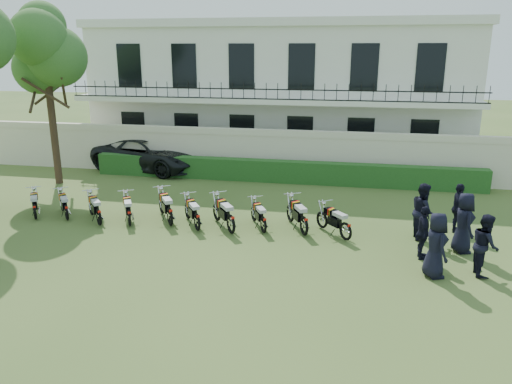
% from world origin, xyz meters
% --- Properties ---
extents(ground, '(100.00, 100.00, 0.00)m').
position_xyz_m(ground, '(0.00, 0.00, 0.00)').
color(ground, '#395321').
rests_on(ground, ground).
extents(perimeter_wall, '(30.00, 0.35, 2.30)m').
position_xyz_m(perimeter_wall, '(0.00, 8.00, 1.17)').
color(perimeter_wall, beige).
rests_on(perimeter_wall, ground).
extents(hedge, '(18.00, 0.60, 1.00)m').
position_xyz_m(hedge, '(1.00, 7.20, 0.50)').
color(hedge, '#184117').
rests_on(hedge, ground).
extents(building, '(20.40, 9.60, 7.40)m').
position_xyz_m(building, '(0.00, 13.96, 3.71)').
color(building, silver).
rests_on(building, ground).
extents(tree_west_near, '(3.40, 3.20, 7.90)m').
position_xyz_m(tree_west_near, '(-8.96, 5.00, 5.89)').
color(tree_west_near, '#473323').
rests_on(tree_west_near, ground).
extents(motorcycle_0, '(1.04, 1.51, 0.96)m').
position_xyz_m(motorcycle_0, '(-6.91, 0.17, 0.44)').
color(motorcycle_0, black).
rests_on(motorcycle_0, ground).
extents(motorcycle_1, '(1.17, 1.41, 0.96)m').
position_xyz_m(motorcycle_1, '(-5.76, 0.33, 0.44)').
color(motorcycle_1, black).
rests_on(motorcycle_1, ground).
extents(motorcycle_2, '(1.28, 1.48, 1.02)m').
position_xyz_m(motorcycle_2, '(-4.34, 0.05, 0.47)').
color(motorcycle_2, black).
rests_on(motorcycle_2, ground).
extents(motorcycle_3, '(0.97, 1.64, 1.00)m').
position_xyz_m(motorcycle_3, '(-3.28, 0.19, 0.46)').
color(motorcycle_3, black).
rests_on(motorcycle_3, ground).
extents(motorcycle_4, '(1.21, 1.77, 1.12)m').
position_xyz_m(motorcycle_4, '(-1.90, 0.50, 0.52)').
color(motorcycle_4, black).
rests_on(motorcycle_4, ground).
extents(motorcycle_5, '(1.11, 1.65, 1.04)m').
position_xyz_m(motorcycle_5, '(-0.83, 0.23, 0.48)').
color(motorcycle_5, black).
rests_on(motorcycle_5, ground).
extents(motorcycle_6, '(1.26, 1.74, 1.12)m').
position_xyz_m(motorcycle_6, '(0.36, 0.18, 0.52)').
color(motorcycle_6, black).
rests_on(motorcycle_6, ground).
extents(motorcycle_7, '(0.91, 1.63, 0.97)m').
position_xyz_m(motorcycle_7, '(1.41, 0.45, 0.45)').
color(motorcycle_7, black).
rests_on(motorcycle_7, ground).
extents(motorcycle_8, '(1.02, 1.86, 1.10)m').
position_xyz_m(motorcycle_8, '(2.76, 0.50, 0.51)').
color(motorcycle_8, black).
rests_on(motorcycle_8, ground).
extents(motorcycle_9, '(1.28, 1.50, 1.02)m').
position_xyz_m(motorcycle_9, '(4.11, 0.32, 0.47)').
color(motorcycle_9, black).
rests_on(motorcycle_9, ground).
extents(suv, '(6.36, 4.08, 1.63)m').
position_xyz_m(suv, '(-5.91, 8.22, 0.82)').
color(suv, black).
rests_on(suv, ground).
extents(officer_0, '(0.82, 1.02, 1.81)m').
position_xyz_m(officer_0, '(6.52, -1.85, 0.90)').
color(officer_0, black).
rests_on(officer_0, ground).
extents(officer_1, '(0.67, 0.85, 1.72)m').
position_xyz_m(officer_1, '(7.85, -1.44, 0.86)').
color(officer_1, black).
rests_on(officer_1, ground).
extents(officer_2, '(0.40, 0.95, 1.61)m').
position_xyz_m(officer_2, '(6.34, -0.66, 0.81)').
color(officer_2, black).
rests_on(officer_2, ground).
extents(officer_3, '(0.75, 1.00, 1.86)m').
position_xyz_m(officer_3, '(7.59, 0.12, 0.93)').
color(officer_3, black).
rests_on(officer_3, ground).
extents(officer_4, '(0.78, 0.96, 1.84)m').
position_xyz_m(officer_4, '(6.52, 1.07, 0.92)').
color(officer_4, black).
rests_on(officer_4, ground).
extents(officer_5, '(0.57, 1.04, 1.68)m').
position_xyz_m(officer_5, '(7.74, 1.88, 0.84)').
color(officer_5, black).
rests_on(officer_5, ground).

